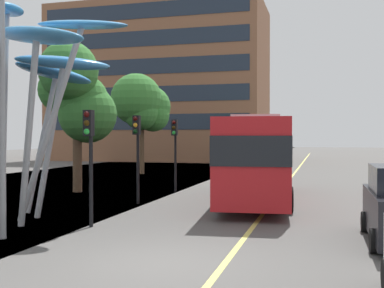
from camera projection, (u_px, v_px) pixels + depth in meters
ground at (132, 262)px, 10.74m from camera, size 120.00×240.00×0.10m
red_bus at (257, 154)px, 20.74m from camera, size 3.73×11.66×3.69m
leaf_sculpture at (5, 53)px, 16.27m from camera, size 8.76×10.35×8.23m
traffic_light_kerb_near at (89, 142)px, 14.59m from camera, size 0.28×0.42×3.61m
traffic_light_kerb_far at (137, 140)px, 19.64m from camera, size 0.28×0.42×3.67m
traffic_light_island_mid at (175, 140)px, 24.00m from camera, size 0.28×0.42×3.65m
street_lamp at (13, 42)px, 12.84m from camera, size 1.73×0.44×8.51m
tree_pavement_near at (77, 95)px, 23.81m from camera, size 3.94×4.11×7.44m
tree_pavement_far at (143, 105)px, 34.96m from camera, size 4.06×4.58×7.41m
backdrop_building at (161, 85)px, 57.61m from camera, size 24.95×12.17×18.18m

